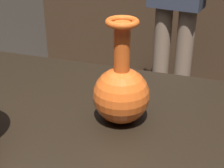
# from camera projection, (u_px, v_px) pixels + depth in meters

# --- Properties ---
(back_display_shelf) EXTENTS (2.60, 0.40, 0.99)m
(back_display_shelf) POSITION_uv_depth(u_px,v_px,m) (188.00, 17.00, 2.94)
(back_display_shelf) COLOR #422D1E
(back_display_shelf) RESTS_ON ground_plane
(vase_centerpiece) EXTENTS (0.15, 0.15, 0.28)m
(vase_centerpiece) POSITION_uv_depth(u_px,v_px,m) (121.00, 91.00, 0.87)
(vase_centerpiece) COLOR #E55B1E
(vase_centerpiece) RESTS_ON display_plinth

